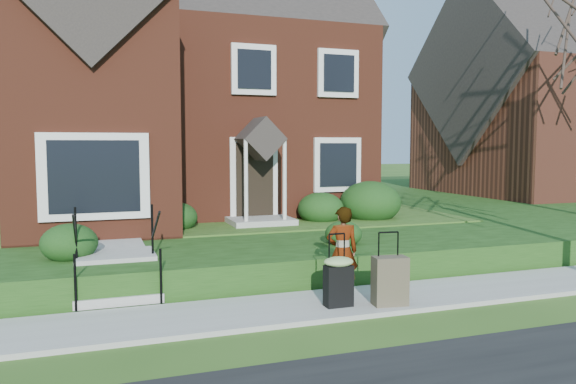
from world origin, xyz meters
name	(u,v)px	position (x,y,z in m)	size (l,w,h in m)	color
ground	(286,311)	(0.00, 0.00, 0.00)	(120.00, 120.00, 0.00)	#2D5119
sidewalk	(286,309)	(0.00, 0.00, 0.04)	(60.00, 1.60, 0.08)	#9E9B93
terrace	(291,209)	(4.00, 10.90, 0.30)	(44.00, 20.00, 0.60)	#193A0F
walkway	(110,234)	(-2.50, 5.00, 0.63)	(1.20, 6.00, 0.06)	#9E9B93
main_house	(178,61)	(-0.21, 9.61, 5.26)	(10.40, 10.20, 9.40)	maroon
neighbour_house	(552,84)	(16.00, 11.00, 5.25)	(9.40, 8.00, 9.20)	brown
front_steps	(116,270)	(-2.50, 1.84, 0.47)	(1.40, 2.02, 1.50)	#9E9B93
foundation_shrubs	(256,208)	(0.97, 5.00, 1.09)	(10.06, 4.55, 1.18)	#103712
woman	(342,251)	(1.12, 0.29, 0.85)	(0.56, 0.37, 1.53)	#999999
suitcase_black	(338,278)	(0.80, -0.26, 0.53)	(0.48, 0.40, 1.17)	black
suitcase_olive	(390,281)	(1.61, -0.47, 0.48)	(0.58, 0.38, 1.18)	brown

